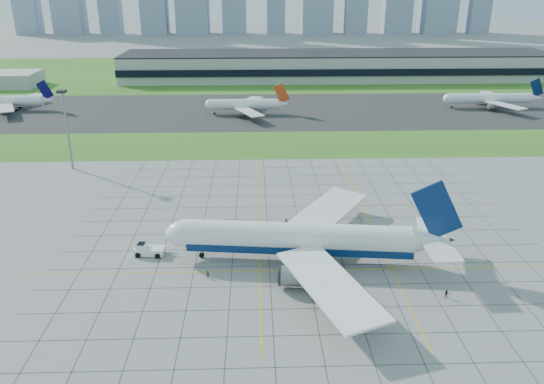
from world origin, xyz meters
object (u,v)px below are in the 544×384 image
object	(u,v)px
light_mast	(66,120)
distant_jet_2	(490,98)
airliner	(301,239)
distant_jet_0	(13,101)
crew_near	(208,275)
crew_far	(447,294)
distant_jet_1	(245,104)
pushback_tug	(148,250)

from	to	relation	value
light_mast	distant_jet_2	distance (m)	190.95
airliner	distant_jet_0	xyz separation A→B (m)	(-122.73, 147.88, -0.94)
crew_near	crew_far	size ratio (longest dim) A/B	0.91
distant_jet_2	crew_near	bearing A→B (deg)	-128.84
airliner	distant_jet_1	xyz separation A→B (m)	(-13.80, 136.47, -0.94)
airliner	pushback_tug	xyz separation A→B (m)	(-33.75, 4.12, -4.22)
distant_jet_2	distant_jet_1	bearing A→B (deg)	-175.46
crew_far	distant_jet_1	distance (m)	157.21
crew_far	distant_jet_0	size ratio (longest dim) A/B	0.04
distant_jet_0	light_mast	bearing A→B (deg)	-57.56
crew_far	distant_jet_1	size ratio (longest dim) A/B	0.04
airliner	crew_near	size ratio (longest dim) A/B	38.43
light_mast	crew_near	bearing A→B (deg)	-54.66
pushback_tug	airliner	bearing A→B (deg)	-0.51
light_mast	crew_far	world-z (taller)	light_mast
pushback_tug	crew_far	bearing A→B (deg)	-11.30
crew_far	distant_jet_0	bearing A→B (deg)	149.72
crew_near	airliner	bearing A→B (deg)	-37.27
light_mast	distant_jet_1	xyz separation A→B (m)	(55.04, 73.39, -11.70)
airliner	distant_jet_1	bearing A→B (deg)	102.23
airliner	distant_jet_0	world-z (taller)	airliner
pushback_tug	distant_jet_2	size ratio (longest dim) A/B	0.22
distant_jet_0	distant_jet_1	world-z (taller)	same
crew_near	distant_jet_0	world-z (taller)	distant_jet_0
light_mast	crew_near	xyz separation A→B (m)	(49.24, -69.45, -15.36)
crew_near	distant_jet_1	xyz separation A→B (m)	(5.80, 142.84, 3.66)
crew_near	pushback_tug	bearing A→B (deg)	88.19
crew_near	distant_jet_0	distance (m)	185.59
distant_jet_0	distant_jet_2	xyz separation A→B (m)	(225.62, -2.14, 0.00)
crew_near	distant_jet_1	world-z (taller)	distant_jet_1
crew_near	light_mast	bearing A→B (deg)	70.08
pushback_tug	crew_near	world-z (taller)	pushback_tug
distant_jet_0	airliner	bearing A→B (deg)	-50.31
pushback_tug	distant_jet_1	bearing A→B (deg)	87.88
crew_far	distant_jet_0	distance (m)	221.49
pushback_tug	distant_jet_1	xyz separation A→B (m)	(19.94, 132.35, 3.28)
crew_near	crew_far	distance (m)	47.42
airliner	crew_near	xyz separation A→B (m)	(-19.60, -6.37, -4.60)
airliner	distant_jet_2	xyz separation A→B (m)	(102.89, 145.74, -0.93)
light_mast	distant_jet_1	bearing A→B (deg)	53.13
distant_jet_2	airliner	bearing A→B (deg)	-125.22
airliner	pushback_tug	size ratio (longest dim) A/B	6.43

